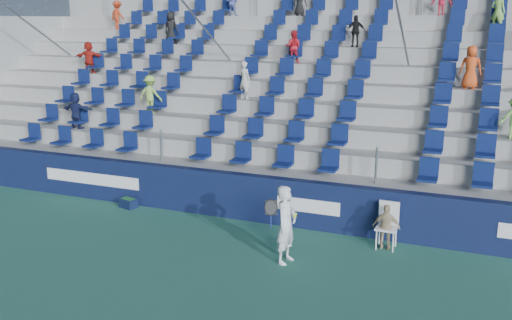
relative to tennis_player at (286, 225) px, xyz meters
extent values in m
plane|color=#2E6C56|center=(-1.65, -0.96, -0.85)|extent=(70.00, 70.00, 0.00)
cube|color=#10183C|center=(-1.65, 2.19, -0.25)|extent=(24.00, 0.30, 1.20)
cube|color=white|center=(-6.65, 2.03, -0.23)|extent=(3.20, 0.02, 0.34)
cube|color=white|center=(-0.15, 2.03, -0.23)|extent=(1.60, 0.02, 0.34)
cube|color=gray|center=(-1.65, 2.76, -0.25)|extent=(24.00, 0.85, 1.20)
cube|color=gray|center=(-1.65, 3.61, 0.00)|extent=(24.00, 0.85, 1.70)
cube|color=gray|center=(-1.65, 4.46, 0.25)|extent=(24.00, 0.85, 2.20)
cube|color=gray|center=(-1.65, 5.31, 0.50)|extent=(24.00, 0.85, 2.70)
cube|color=gray|center=(-1.65, 6.16, 0.75)|extent=(24.00, 0.85, 3.20)
cube|color=gray|center=(-1.65, 7.01, 1.00)|extent=(24.00, 0.85, 3.70)
cube|color=gray|center=(-1.65, 7.86, 1.25)|extent=(24.00, 0.85, 4.20)
cube|color=gray|center=(-1.65, 8.71, 1.50)|extent=(24.00, 0.85, 4.70)
cube|color=gray|center=(-1.65, 9.56, 1.75)|extent=(24.00, 0.85, 5.20)
cube|color=gray|center=(-1.65, 10.24, 2.25)|extent=(24.00, 0.50, 6.20)
cube|color=gray|center=(-13.50, 6.16, 1.75)|extent=(0.30, 7.65, 5.20)
cube|color=#0C1A4C|center=(-1.65, 2.76, 0.70)|extent=(16.05, 0.50, 0.70)
cube|color=#0C1A4C|center=(-1.65, 3.61, 1.20)|extent=(16.05, 0.50, 0.70)
cube|color=#0C1A4C|center=(-1.65, 4.46, 1.70)|extent=(16.05, 0.50, 0.70)
cube|color=#0C1A4C|center=(-1.65, 5.31, 2.20)|extent=(16.05, 0.50, 0.70)
cube|color=#0C1A4C|center=(-1.65, 6.16, 2.70)|extent=(16.05, 0.50, 0.70)
cube|color=#0C1A4C|center=(-1.65, 7.01, 3.20)|extent=(16.05, 0.50, 0.70)
cube|color=#0C1A4C|center=(-1.65, 7.86, 3.70)|extent=(16.05, 0.50, 0.70)
cube|color=#0C1A4C|center=(-1.65, 8.71, 4.20)|extent=(16.05, 0.50, 0.70)
cube|color=#0C1A4C|center=(-1.65, 9.56, 4.70)|extent=(16.05, 0.50, 0.70)
cylinder|color=gray|center=(-4.65, 6.16, 3.50)|extent=(0.06, 7.68, 4.55)
cylinder|color=gray|center=(1.35, 6.16, 3.50)|extent=(0.06, 7.68, 4.55)
cylinder|color=gray|center=(-11.45, 6.16, 3.50)|extent=(0.06, 7.68, 4.55)
imported|color=#18204A|center=(-8.31, 3.56, 1.42)|extent=(1.07, 0.38, 1.14)
imported|color=beige|center=(-3.24, 5.26, 2.42)|extent=(0.48, 0.39, 1.14)
imported|color=black|center=(-2.91, 9.51, 4.87)|extent=(0.53, 0.37, 1.03)
imported|color=#CF4518|center=(3.17, 6.11, 2.94)|extent=(0.59, 0.39, 1.18)
imported|color=#445097|center=(-5.60, 9.51, 4.86)|extent=(0.53, 0.43, 1.01)
imported|color=black|center=(-0.45, 7.81, 3.86)|extent=(0.64, 0.41, 1.01)
imported|color=black|center=(-7.28, 7.81, 3.92)|extent=(0.56, 0.37, 1.13)
imported|color=red|center=(-10.20, 8.66, 4.40)|extent=(0.79, 0.58, 1.09)
imported|color=red|center=(-2.27, 6.96, 3.37)|extent=(0.55, 0.46, 1.03)
imported|color=#B32117|center=(-9.69, 6.11, 2.91)|extent=(1.08, 0.62, 1.11)
imported|color=#74AC45|center=(3.72, 8.66, 4.44)|extent=(0.50, 0.40, 1.18)
imported|color=#87B247|center=(-6.08, 4.41, 1.95)|extent=(0.80, 0.49, 1.19)
imported|color=silver|center=(0.00, 0.00, 0.00)|extent=(0.48, 0.66, 1.69)
cylinder|color=navy|center=(-0.25, -0.25, 0.12)|extent=(0.03, 0.03, 0.28)
torus|color=black|center=(-0.25, -0.25, 0.42)|extent=(0.30, 0.17, 0.28)
plane|color=#262626|center=(-0.25, -0.25, 0.42)|extent=(0.30, 0.16, 0.29)
sphere|color=#CDE635|center=(0.25, -0.20, 0.28)|extent=(0.07, 0.07, 0.07)
sphere|color=#CDE635|center=(0.25, -0.14, 0.31)|extent=(0.07, 0.07, 0.07)
cube|color=white|center=(1.85, 1.59, -0.36)|extent=(0.48, 0.48, 0.04)
cube|color=white|center=(1.85, 1.81, -0.08)|extent=(0.46, 0.06, 0.57)
cylinder|color=white|center=(1.66, 1.40, -0.62)|extent=(0.04, 0.04, 0.46)
cylinder|color=white|center=(2.04, 1.40, -0.62)|extent=(0.04, 0.04, 0.46)
cylinder|color=white|center=(1.66, 1.77, -0.62)|extent=(0.04, 0.04, 0.46)
cylinder|color=white|center=(2.04, 1.77, -0.62)|extent=(0.04, 0.04, 0.46)
imported|color=tan|center=(1.85, 1.54, -0.32)|extent=(0.63, 0.29, 1.05)
cube|color=#0E1734|center=(-5.25, 1.79, -0.72)|extent=(0.53, 0.42, 0.26)
cube|color=#1E662D|center=(-5.25, 1.79, -0.66)|extent=(0.43, 0.31, 0.15)
camera|label=1|loc=(3.75, -10.73, 4.18)|focal=40.00mm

